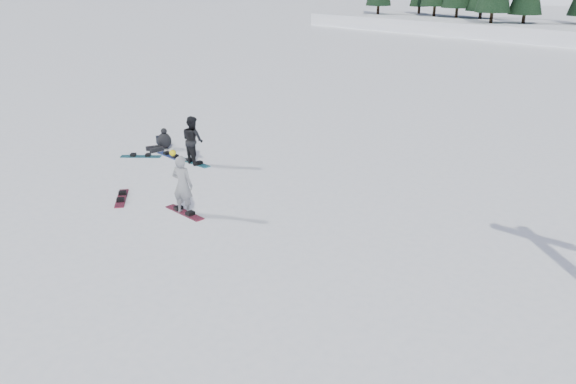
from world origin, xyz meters
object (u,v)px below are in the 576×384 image
(snowboard_loose_a, at_px, (141,156))
(snowboard_loose_c, at_px, (171,156))
(seated_rider, at_px, (163,141))
(snowboarder_man, at_px, (193,140))
(snowboarder_woman, at_px, (182,185))
(snowboard_loose_b, at_px, (122,198))
(gear_bag, at_px, (161,140))

(snowboard_loose_a, bearing_deg, snowboard_loose_c, 2.49)
(seated_rider, distance_m, snowboard_loose_c, 1.16)
(snowboarder_man, height_order, snowboard_loose_c, snowboarder_man)
(snowboarder_woman, distance_m, snowboard_loose_b, 2.52)
(seated_rider, height_order, snowboard_loose_c, seated_rider)
(seated_rider, bearing_deg, snowboarder_woman, -17.85)
(snowboarder_woman, distance_m, snowboarder_man, 4.59)
(snowboard_loose_b, bearing_deg, seated_rider, 168.32)
(seated_rider, height_order, snowboard_loose_a, seated_rider)
(snowboarder_woman, relative_size, snowboard_loose_a, 1.24)
(snowboarder_woman, height_order, snowboarder_man, snowboarder_woman)
(snowboarder_man, distance_m, gear_bag, 3.11)
(seated_rider, bearing_deg, snowboard_loose_c, -9.33)
(snowboarder_man, relative_size, snowboard_loose_b, 1.15)
(snowboard_loose_a, xyz_separation_m, snowboard_loose_c, (0.71, 0.87, 0.00))
(snowboarder_man, bearing_deg, seated_rider, -2.07)
(snowboarder_woman, relative_size, snowboard_loose_b, 1.24)
(snowboard_loose_b, bearing_deg, snowboarder_woman, 52.53)
(seated_rider, relative_size, snowboard_loose_a, 0.67)
(gear_bag, distance_m, snowboard_loose_b, 5.95)
(gear_bag, bearing_deg, snowboarder_man, -5.79)
(snowboarder_man, relative_size, gear_bag, 3.84)
(gear_bag, relative_size, snowboard_loose_a, 0.30)
(snowboarder_woman, bearing_deg, snowboard_loose_b, -5.53)
(snowboard_loose_b, height_order, snowboard_loose_c, same)
(snowboard_loose_c, bearing_deg, snowboarder_man, 7.63)
(seated_rider, relative_size, snowboard_loose_c, 0.67)
(snowboarder_woman, distance_m, snowboard_loose_a, 5.96)
(snowboarder_man, distance_m, seated_rider, 2.38)
(gear_bag, height_order, snowboard_loose_c, gear_bag)
(snowboard_loose_a, distance_m, snowboard_loose_c, 1.13)
(snowboard_loose_b, xyz_separation_m, snowboard_loose_c, (-2.79, 3.26, 0.00))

